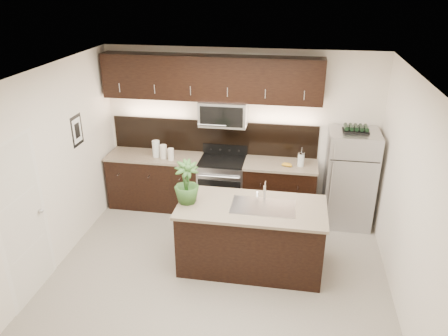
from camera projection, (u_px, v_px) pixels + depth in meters
name	position (u px, v px, depth m)	size (l,w,h in m)	color
ground	(219.00, 270.00, 6.01)	(4.50, 4.50, 0.00)	gray
room_walls	(209.00, 157.00, 5.31)	(4.52, 4.02, 2.71)	silver
counter_run	(210.00, 184.00, 7.41)	(3.51, 0.65, 0.94)	black
upper_fixtures	(213.00, 85.00, 6.86)	(3.49, 0.40, 1.66)	black
island	(251.00, 236.00, 5.94)	(1.96, 0.96, 0.94)	black
sink_faucet	(263.00, 205.00, 5.73)	(0.84, 0.50, 0.28)	silver
refrigerator	(349.00, 179.00, 6.89)	(0.75, 0.68, 1.56)	#B2B2B7
wine_rack	(356.00, 129.00, 6.55)	(0.39, 0.24, 0.09)	black
plant	(187.00, 182.00, 5.73)	(0.33, 0.33, 0.58)	#294E1F
canisters	(162.00, 151.00, 7.21)	(0.40, 0.22, 0.28)	silver
french_press	(301.00, 159.00, 6.90)	(0.11, 0.11, 0.31)	silver
bananas	(284.00, 164.00, 6.95)	(0.17, 0.13, 0.05)	#C88E1C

